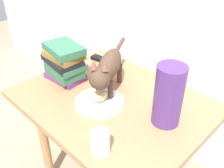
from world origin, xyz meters
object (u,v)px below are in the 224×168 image
at_px(green_vase, 168,96).
at_px(candle_jar, 100,143).
at_px(book_stack, 64,63).
at_px(plate, 99,102).
at_px(side_table, 112,110).
at_px(tv_remote, 103,60).
at_px(bread_roll, 99,96).
at_px(cat, 108,68).

distance_m(green_vase, candle_jar, 0.31).
bearing_deg(book_stack, plate, -3.87).
xyz_separation_m(side_table, plate, (-0.01, -0.06, 0.07)).
bearing_deg(tv_remote, side_table, -46.10).
bearing_deg(book_stack, green_vase, 9.19).
bearing_deg(bread_roll, cat, 110.67).
bearing_deg(candle_jar, book_stack, 156.78).
distance_m(plate, green_vase, 0.32).
bearing_deg(plate, cat, 111.22).
distance_m(side_table, tv_remote, 0.37).
height_order(side_table, plate, plate).
height_order(bread_roll, green_vase, green_vase).
relative_size(book_stack, green_vase, 0.87).
xyz_separation_m(side_table, tv_remote, (-0.29, 0.22, 0.08)).
xyz_separation_m(side_table, cat, (-0.05, 0.02, 0.20)).
bearing_deg(tv_remote, green_vase, -26.98).
bearing_deg(green_vase, candle_jar, -103.39).
relative_size(bread_roll, green_vase, 0.32).
height_order(cat, book_stack, cat).
distance_m(plate, tv_remote, 0.40).
relative_size(bread_roll, book_stack, 0.36).
xyz_separation_m(cat, book_stack, (-0.24, -0.07, -0.04)).
distance_m(cat, candle_jar, 0.37).
xyz_separation_m(cat, candle_jar, (0.24, -0.27, -0.09)).
bearing_deg(tv_remote, cat, -48.10).
relative_size(side_table, tv_remote, 5.66).
bearing_deg(candle_jar, bread_roll, 137.63).
xyz_separation_m(side_table, bread_roll, (-0.02, -0.06, 0.11)).
distance_m(bread_roll, cat, 0.13).
height_order(green_vase, tv_remote, green_vase).
bearing_deg(cat, tv_remote, 140.95).
relative_size(plate, candle_jar, 2.54).
height_order(side_table, tv_remote, tv_remote).
bearing_deg(side_table, candle_jar, -52.82).
bearing_deg(cat, green_vase, 3.55).
relative_size(side_table, green_vase, 3.35).
distance_m(plate, candle_jar, 0.28).
xyz_separation_m(plate, tv_remote, (-0.28, 0.29, 0.00)).
distance_m(plate, cat, 0.16).
relative_size(bread_roll, candle_jar, 0.94).
height_order(plate, green_vase, green_vase).
height_order(book_stack, green_vase, green_vase).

